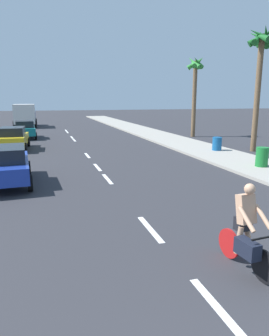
{
  "coord_description": "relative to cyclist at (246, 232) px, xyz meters",
  "views": [
    {
      "loc": [
        -2.67,
        -0.57,
        3.43
      ],
      "look_at": [
        0.36,
        9.61,
        1.1
      ],
      "focal_mm": 33.66,
      "sensor_mm": 36.0,
      "label": 1
    }
  ],
  "objects": [
    {
      "name": "palm_tree_mid",
      "position": [
        9.77,
        12.79,
        5.24
      ],
      "size": [
        1.87,
        1.86,
        8.0
      ],
      "color": "brown",
      "rests_on": "ground"
    },
    {
      "name": "lane_stripe_4",
      "position": [
        -1.14,
        10.68,
        -0.83
      ],
      "size": [
        0.16,
        1.8,
        0.01
      ],
      "primitive_type": "cube",
      "color": "white",
      "rests_on": "ground"
    },
    {
      "name": "palm_tree_far",
      "position": [
        9.69,
        21.46,
        4.51
      ],
      "size": [
        1.59,
        1.79,
        7.29
      ],
      "color": "brown",
      "rests_on": "ground"
    },
    {
      "name": "parked_car_blue",
      "position": [
        -5.28,
        8.53,
        0.01
      ],
      "size": [
        2.13,
        4.31,
        1.57
      ],
      "rotation": [
        0.0,
        0.0,
        0.05
      ],
      "color": "#1E389E",
      "rests_on": "ground"
    },
    {
      "name": "ground_plane",
      "position": [
        -1.14,
        15.59,
        -0.83
      ],
      "size": [
        160.0,
        160.0,
        0.0
      ],
      "primitive_type": "plane",
      "color": "#2D2D33"
    },
    {
      "name": "delivery_truck",
      "position": [
        -5.61,
        36.99,
        0.67
      ],
      "size": [
        2.7,
        6.25,
        2.8
      ],
      "rotation": [
        0.0,
        0.0,
        -0.0
      ],
      "color": "#23478C",
      "rests_on": "ground"
    },
    {
      "name": "lane_stripe_2",
      "position": [
        -1.14,
        2.51,
        -0.83
      ],
      "size": [
        0.16,
        1.8,
        0.01
      ],
      "primitive_type": "cube",
      "color": "white",
      "rests_on": "ground"
    },
    {
      "name": "trash_bin_far",
      "position": [
        7.17,
        13.04,
        -0.26
      ],
      "size": [
        0.6,
        0.6,
        0.87
      ],
      "primitive_type": "cylinder",
      "color": "#14518C",
      "rests_on": "sidewalk_strip"
    },
    {
      "name": "parked_car_teal",
      "position": [
        -5.15,
        24.49,
        0.01
      ],
      "size": [
        1.99,
        4.03,
        1.57
      ],
      "rotation": [
        0.0,
        0.0,
        0.05
      ],
      "color": "#14727A",
      "rests_on": "ground"
    },
    {
      "name": "lane_stripe_9",
      "position": [
        -1.14,
        30.9,
        -0.83
      ],
      "size": [
        0.16,
        1.8,
        0.01
      ],
      "primitive_type": "cube",
      "color": "white",
      "rests_on": "ground"
    },
    {
      "name": "sidewalk_strip",
      "position": [
        6.65,
        17.59,
        -0.76
      ],
      "size": [
        3.6,
        80.0,
        0.14
      ],
      "primitive_type": "cube",
      "color": "#9E998E",
      "rests_on": "ground"
    },
    {
      "name": "lane_stripe_8",
      "position": [
        -1.14,
        28.9,
        -0.83
      ],
      "size": [
        0.16,
        1.8,
        0.01
      ],
      "primitive_type": "cube",
      "color": "white",
      "rests_on": "ground"
    },
    {
      "name": "cyclist",
      "position": [
        0.0,
        0.0,
        0.0
      ],
      "size": [
        0.65,
        1.71,
        1.82
      ],
      "rotation": [
        0.0,
        0.0,
        3.23
      ],
      "color": "black",
      "rests_on": "ground"
    },
    {
      "name": "parked_car_yellow",
      "position": [
        -5.66,
        17.98,
        0.01
      ],
      "size": [
        2.03,
        4.13,
        1.57
      ],
      "rotation": [
        0.0,
        0.0,
        -0.04
      ],
      "color": "gold",
      "rests_on": "ground"
    },
    {
      "name": "lane_stripe_5",
      "position": [
        -1.14,
        14.29,
        -0.83
      ],
      "size": [
        0.16,
        1.8,
        0.01
      ],
      "primitive_type": "cube",
      "color": "white",
      "rests_on": "ground"
    },
    {
      "name": "lane_stripe_6",
      "position": [
        -1.14,
        22.09,
        -0.83
      ],
      "size": [
        0.16,
        1.8,
        0.01
      ],
      "primitive_type": "cube",
      "color": "white",
      "rests_on": "ground"
    },
    {
      "name": "trash_bin_near",
      "position": [
        6.64,
        7.96,
        -0.21
      ],
      "size": [
        0.6,
        0.6,
        0.96
      ],
      "primitive_type": "cylinder",
      "color": "#19722D",
      "rests_on": "sidewalk_strip"
    },
    {
      "name": "lane_stripe_3",
      "position": [
        -1.14,
        8.17,
        -0.83
      ],
      "size": [
        0.16,
        1.8,
        0.01
      ],
      "primitive_type": "cube",
      "color": "white",
      "rests_on": "ground"
    },
    {
      "name": "lane_stripe_7",
      "position": [
        -1.14,
        24.12,
        -0.83
      ],
      "size": [
        0.16,
        1.8,
        0.01
      ],
      "primitive_type": "cube",
      "color": "white",
      "rests_on": "ground"
    },
    {
      "name": "lane_stripe_1",
      "position": [
        -1.14,
        -0.93,
        -0.83
      ],
      "size": [
        0.16,
        1.8,
        0.01
      ],
      "primitive_type": "cube",
      "color": "white",
      "rests_on": "ground"
    }
  ]
}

